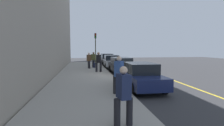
{
  "coord_description": "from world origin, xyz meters",
  "views": [
    {
      "loc": [
        14.88,
        -3.27,
        2.39
      ],
      "look_at": [
        0.87,
        -1.1,
        1.18
      ],
      "focal_mm": 28.33,
      "sensor_mm": 36.0,
      "label": 1
    }
  ],
  "objects": [
    {
      "name": "pedestrian_olive_coat",
      "position": [
        -5.72,
        -2.26,
        1.09
      ],
      "size": [
        0.56,
        0.55,
        1.77
      ],
      "color": "black",
      "rests_on": "sidewalk"
    },
    {
      "name": "parked_car_silver",
      "position": [
        -6.56,
        -0.01,
        0.76
      ],
      "size": [
        4.39,
        1.98,
        1.51
      ],
      "color": "black",
      "rests_on": "ground"
    },
    {
      "name": "pedestrian_brown_coat",
      "position": [
        -4.67,
        -2.82,
        1.07
      ],
      "size": [
        0.57,
        0.51,
        1.73
      ],
      "color": "black",
      "rests_on": "sidewalk"
    },
    {
      "name": "pedestrian_blue_coat",
      "position": [
        6.59,
        -1.64,
        1.14
      ],
      "size": [
        0.59,
        0.55,
        1.85
      ],
      "color": "black",
      "rests_on": "sidewalk"
    },
    {
      "name": "parked_car_navy",
      "position": [
        5.0,
        -0.02,
        0.76
      ],
      "size": [
        4.23,
        1.9,
        1.51
      ],
      "color": "black",
      "rests_on": "ground"
    },
    {
      "name": "pedestrian_black_coat",
      "position": [
        -1.61,
        -2.0,
        1.14
      ],
      "size": [
        0.56,
        0.6,
        1.85
      ],
      "color": "black",
      "rests_on": "sidewalk"
    },
    {
      "name": "sidewalk",
      "position": [
        0.0,
        -3.3,
        0.07
      ],
      "size": [
        28.0,
        4.6,
        0.15
      ],
      "primitive_type": "cube",
      "color": "#A39E93",
      "rests_on": "ground"
    },
    {
      "name": "traffic_light_pole",
      "position": [
        -9.99,
        -1.76,
        3.05
      ],
      "size": [
        0.35,
        0.26,
        4.28
      ],
      "color": "#2D2D19",
      "rests_on": "sidewalk"
    },
    {
      "name": "parked_car_charcoal",
      "position": [
        -11.94,
        0.09,
        0.76
      ],
      "size": [
        4.43,
        2.0,
        1.51
      ],
      "color": "black",
      "rests_on": "ground"
    },
    {
      "name": "lane_stripe_centre",
      "position": [
        0.0,
        3.2,
        0.0
      ],
      "size": [
        28.0,
        0.14,
        0.01
      ],
      "primitive_type": "cube",
      "color": "gold",
      "rests_on": "ground"
    },
    {
      "name": "pedestrian_navy_coat",
      "position": [
        10.07,
        -2.2,
        1.08
      ],
      "size": [
        0.51,
        0.57,
        1.74
      ],
      "color": "black",
      "rests_on": "sidewalk"
    },
    {
      "name": "rolling_suitcase",
      "position": [
        -5.35,
        -2.21,
        0.43
      ],
      "size": [
        0.34,
        0.22,
        0.91
      ],
      "color": "#191E38",
      "rests_on": "sidewalk"
    },
    {
      "name": "ground_plane",
      "position": [
        0.0,
        0.0,
        0.0
      ],
      "size": [
        56.0,
        56.0,
        0.0
      ],
      "primitive_type": "plane",
      "color": "#333335"
    },
    {
      "name": "parked_car_black",
      "position": [
        -1.06,
        0.09,
        0.76
      ],
      "size": [
        4.74,
        1.97,
        1.51
      ],
      "color": "black",
      "rests_on": "ground"
    }
  ]
}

